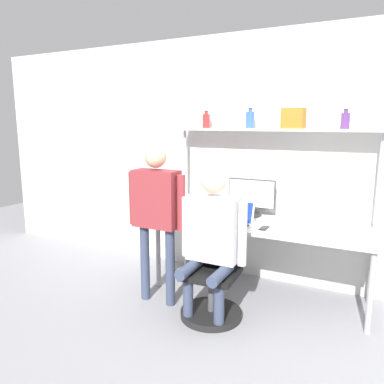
{
  "coord_description": "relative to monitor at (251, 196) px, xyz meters",
  "views": [
    {
      "loc": [
        1.02,
        -3.16,
        1.75
      ],
      "look_at": [
        -0.55,
        -0.06,
        1.1
      ],
      "focal_mm": 35.0,
      "sensor_mm": 36.0,
      "label": 1
    }
  ],
  "objects": [
    {
      "name": "storage_box",
      "position": [
        0.41,
        0.02,
        0.82
      ],
      "size": [
        0.21,
        0.21,
        0.2
      ],
      "color": "#D1661E",
      "rests_on": "shelf_unit"
    },
    {
      "name": "shelf_unit",
      "position": [
        0.2,
        0.02,
        0.5
      ],
      "size": [
        2.08,
        0.25,
        1.69
      ],
      "color": "silver",
      "rests_on": "ground_plane"
    },
    {
      "name": "bottle_blue",
      "position": [
        -0.04,
        0.02,
        0.81
      ],
      "size": [
        0.09,
        0.09,
        0.21
      ],
      "color": "#335999",
      "rests_on": "shelf_unit"
    },
    {
      "name": "laptop",
      "position": [
        0.01,
        -0.41,
        -0.15
      ],
      "size": [
        0.28,
        0.24,
        0.23
      ],
      "color": "#BCBCC1",
      "rests_on": "desk"
    },
    {
      "name": "cell_phone",
      "position": [
        0.27,
        -0.44,
        -0.21
      ],
      "size": [
        0.07,
        0.15,
        0.01
      ],
      "color": "black",
      "rests_on": "desk"
    },
    {
      "name": "ground_plane",
      "position": [
        0.2,
        -0.66,
        -0.97
      ],
      "size": [
        12.0,
        12.0,
        0.0
      ],
      "primitive_type": "plane",
      "color": "gray"
    },
    {
      "name": "office_chair",
      "position": [
        -0.06,
        -0.88,
        -0.7
      ],
      "size": [
        0.56,
        0.56,
        0.9
      ],
      "color": "black",
      "rests_on": "ground_plane"
    },
    {
      "name": "person_seated",
      "position": [
        -0.06,
        -0.92,
        -0.16
      ],
      "size": [
        0.62,
        0.47,
        1.37
      ],
      "color": "#38425B",
      "rests_on": "ground_plane"
    },
    {
      "name": "desk",
      "position": [
        0.2,
        -0.24,
        -0.27
      ],
      "size": [
        2.18,
        0.79,
        0.75
      ],
      "color": "silver",
      "rests_on": "ground_plane"
    },
    {
      "name": "wall_back",
      "position": [
        0.2,
        0.18,
        0.38
      ],
      "size": [
        8.0,
        0.06,
        2.7
      ],
      "color": "silver",
      "rests_on": "ground_plane"
    },
    {
      "name": "person_standing",
      "position": [
        -0.65,
        -0.89,
        0.01
      ],
      "size": [
        0.61,
        0.21,
        1.54
      ],
      "color": "#38425B",
      "rests_on": "ground_plane"
    },
    {
      "name": "monitor",
      "position": [
        0.0,
        0.0,
        0.0
      ],
      "size": [
        0.52,
        0.23,
        0.4
      ],
      "color": "#333338",
      "rests_on": "desk"
    },
    {
      "name": "bottle_purple",
      "position": [
        0.89,
        0.02,
        0.8
      ],
      "size": [
        0.08,
        0.08,
        0.18
      ],
      "color": "#593372",
      "rests_on": "shelf_unit"
    },
    {
      "name": "bottle_red",
      "position": [
        -0.55,
        0.02,
        0.8
      ],
      "size": [
        0.08,
        0.08,
        0.19
      ],
      "color": "maroon",
      "rests_on": "shelf_unit"
    }
  ]
}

